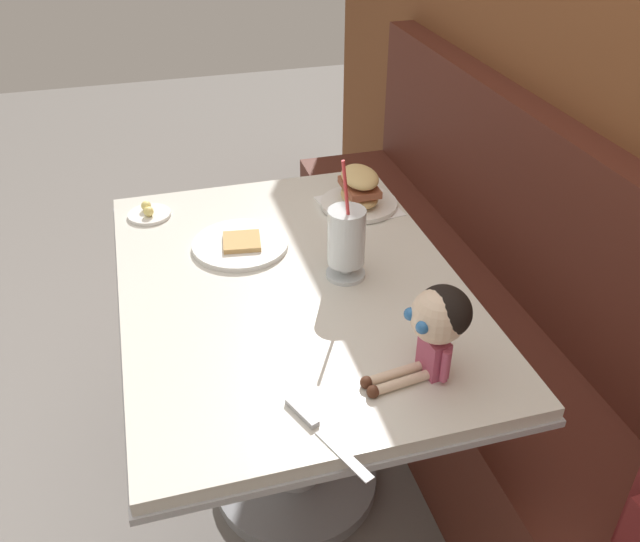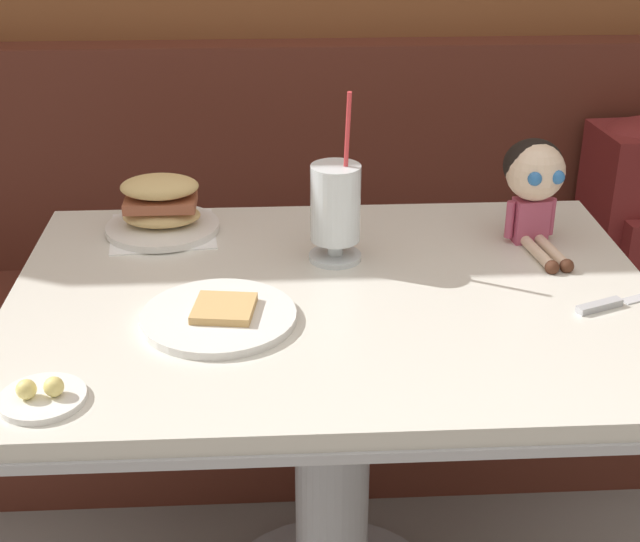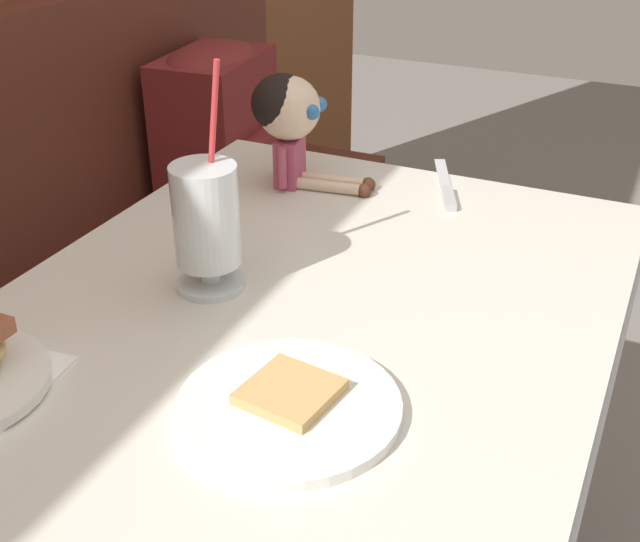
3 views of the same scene
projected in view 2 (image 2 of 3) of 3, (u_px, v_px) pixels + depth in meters
name	position (u px, v px, depth m)	size (l,w,h in m)	color
booth_bench	(316.00, 325.00, 2.29)	(2.60, 0.48, 1.00)	#512319
diner_table	(333.00, 390.00, 1.63)	(1.11, 0.81, 0.74)	silver
toast_plate	(219.00, 316.00, 1.45)	(0.25, 0.25, 0.03)	white
milkshake_glass	(336.00, 207.00, 1.62)	(0.10, 0.10, 0.32)	silver
sandwich_plate	(161.00, 210.00, 1.76)	(0.22, 0.22, 0.12)	white
butter_saucer	(42.00, 396.00, 1.24)	(0.12, 0.12, 0.04)	white
butter_knife	(615.00, 302.00, 1.50)	(0.22, 0.11, 0.01)	silver
seated_doll	(535.00, 177.00, 1.68)	(0.13, 0.22, 0.20)	#B74C6B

